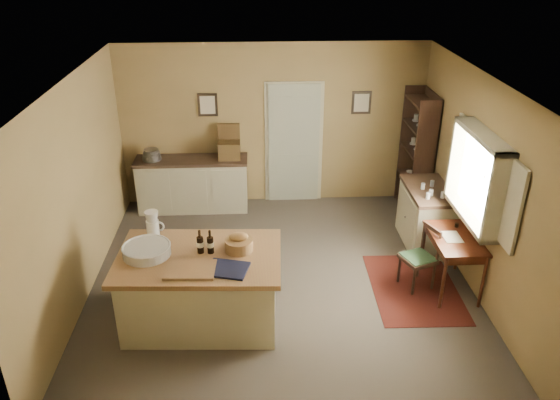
# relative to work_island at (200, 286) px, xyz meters

# --- Properties ---
(ground) EXTENTS (5.00, 5.00, 0.00)m
(ground) POSITION_rel_work_island_xyz_m (0.99, 0.78, -0.48)
(ground) COLOR brown
(ground) RESTS_ON ground
(wall_back) EXTENTS (5.00, 0.10, 2.70)m
(wall_back) POSITION_rel_work_island_xyz_m (0.99, 3.28, 0.87)
(wall_back) COLOR #9A7E4D
(wall_back) RESTS_ON ground
(wall_front) EXTENTS (5.00, 0.10, 2.70)m
(wall_front) POSITION_rel_work_island_xyz_m (0.99, -1.72, 0.87)
(wall_front) COLOR #9A7E4D
(wall_front) RESTS_ON ground
(wall_left) EXTENTS (0.10, 5.00, 2.70)m
(wall_left) POSITION_rel_work_island_xyz_m (-1.51, 0.78, 0.87)
(wall_left) COLOR #9A7E4D
(wall_left) RESTS_ON ground
(wall_right) EXTENTS (0.10, 5.00, 2.70)m
(wall_right) POSITION_rel_work_island_xyz_m (3.49, 0.78, 0.87)
(wall_right) COLOR #9A7E4D
(wall_right) RESTS_ON ground
(ceiling) EXTENTS (5.00, 5.00, 0.00)m
(ceiling) POSITION_rel_work_island_xyz_m (0.99, 0.78, 2.22)
(ceiling) COLOR silver
(ceiling) RESTS_ON wall_back
(door) EXTENTS (0.97, 0.06, 2.11)m
(door) POSITION_rel_work_island_xyz_m (1.34, 3.25, 0.57)
(door) COLOR #A6AA93
(door) RESTS_ON ground
(framed_prints) EXTENTS (2.82, 0.02, 0.38)m
(framed_prints) POSITION_rel_work_island_xyz_m (1.19, 3.26, 1.24)
(framed_prints) COLOR black
(framed_prints) RESTS_ON ground
(window) EXTENTS (0.25, 1.99, 1.12)m
(window) POSITION_rel_work_island_xyz_m (3.41, 0.58, 1.07)
(window) COLOR #BBB491
(window) RESTS_ON ground
(work_island) EXTENTS (1.92, 1.30, 1.20)m
(work_island) POSITION_rel_work_island_xyz_m (0.00, 0.00, 0.00)
(work_island) COLOR #BBB491
(work_island) RESTS_ON ground
(sideboard) EXTENTS (1.83, 0.52, 1.18)m
(sideboard) POSITION_rel_work_island_xyz_m (-0.36, 2.98, -0.00)
(sideboard) COLOR #BBB491
(sideboard) RESTS_ON ground
(rug) EXTENTS (1.14, 1.63, 0.01)m
(rug) POSITION_rel_work_island_xyz_m (2.74, 0.50, -0.48)
(rug) COLOR #4B1A10
(rug) RESTS_ON ground
(writing_desk) EXTENTS (0.58, 0.94, 0.82)m
(writing_desk) POSITION_rel_work_island_xyz_m (3.19, 0.50, 0.19)
(writing_desk) COLOR #36160B
(writing_desk) RESTS_ON ground
(desk_chair) EXTENTS (0.50, 0.50, 0.83)m
(desk_chair) POSITION_rel_work_island_xyz_m (2.76, 0.56, -0.07)
(desk_chair) COLOR black
(desk_chair) RESTS_ON ground
(right_cabinet) EXTENTS (0.62, 1.11, 0.99)m
(right_cabinet) POSITION_rel_work_island_xyz_m (3.19, 1.65, -0.02)
(right_cabinet) COLOR #BBB491
(right_cabinet) RESTS_ON ground
(shelving_unit) EXTENTS (0.34, 0.90, 2.01)m
(shelving_unit) POSITION_rel_work_island_xyz_m (3.34, 2.78, 0.52)
(shelving_unit) COLOR black
(shelving_unit) RESTS_ON ground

